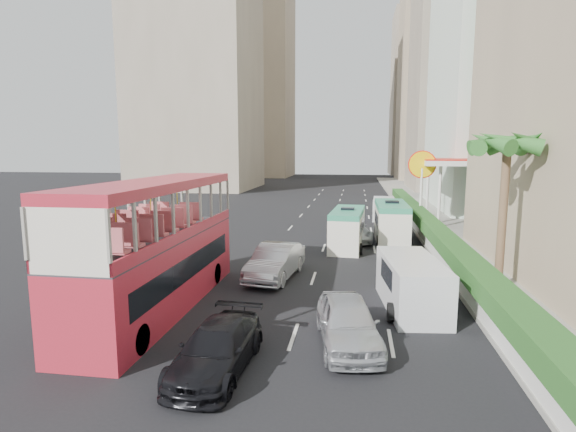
% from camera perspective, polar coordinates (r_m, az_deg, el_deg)
% --- Properties ---
extents(ground_plane, '(200.00, 200.00, 0.00)m').
position_cam_1_polar(ground_plane, '(17.38, 2.97, -12.54)').
color(ground_plane, black).
rests_on(ground_plane, ground).
extents(double_decker_bus, '(2.50, 11.00, 5.06)m').
position_cam_1_polar(double_decker_bus, '(18.22, -16.13, -3.58)').
color(double_decker_bus, '#B52233').
rests_on(double_decker_bus, ground).
extents(car_silver_lane_a, '(2.38, 5.19, 1.65)m').
position_cam_1_polar(car_silver_lane_a, '(22.18, -1.60, -7.87)').
color(car_silver_lane_a, silver).
rests_on(car_silver_lane_a, ground).
extents(car_silver_lane_b, '(2.52, 4.74, 1.53)m').
position_cam_1_polar(car_silver_lane_b, '(15.12, 7.55, -15.91)').
color(car_silver_lane_b, silver).
rests_on(car_silver_lane_b, ground).
extents(car_black, '(2.04, 4.61, 1.32)m').
position_cam_1_polar(car_black, '(13.63, -8.96, -18.80)').
color(car_black, black).
rests_on(car_black, ground).
extents(van_asset, '(3.11, 5.39, 1.41)m').
position_cam_1_polar(van_asset, '(31.36, 7.99, -3.12)').
color(van_asset, silver).
rests_on(van_asset, ground).
extents(minibus_near, '(2.24, 5.65, 2.45)m').
position_cam_1_polar(minibus_near, '(28.89, 7.54, -1.62)').
color(minibus_near, silver).
rests_on(minibus_near, ground).
extents(minibus_far, '(2.04, 6.00, 2.65)m').
position_cam_1_polar(minibus_far, '(31.39, 12.97, -0.78)').
color(minibus_far, silver).
rests_on(minibus_far, ground).
extents(panel_van_near, '(2.52, 5.12, 1.97)m').
position_cam_1_polar(panel_van_near, '(18.49, 15.39, -8.32)').
color(panel_van_near, silver).
rests_on(panel_van_near, ground).
extents(panel_van_far, '(2.11, 4.73, 1.85)m').
position_cam_1_polar(panel_van_far, '(41.71, 12.03, 0.92)').
color(panel_van_far, silver).
rests_on(panel_van_far, ground).
extents(sidewalk, '(6.00, 120.00, 0.18)m').
position_cam_1_polar(sidewalk, '(42.27, 18.69, -0.39)').
color(sidewalk, '#99968C').
rests_on(sidewalk, ground).
extents(kerb_wall, '(0.30, 44.00, 1.00)m').
position_cam_1_polar(kerb_wall, '(31.01, 17.12, -2.26)').
color(kerb_wall, silver).
rests_on(kerb_wall, sidewalk).
extents(hedge, '(1.10, 44.00, 0.70)m').
position_cam_1_polar(hedge, '(30.87, 17.19, -0.71)').
color(hedge, '#2D6626').
rests_on(hedge, kerb_wall).
extents(palm_tree, '(0.36, 0.36, 6.40)m').
position_cam_1_polar(palm_tree, '(21.29, 25.59, -0.07)').
color(palm_tree, brown).
rests_on(palm_tree, sidewalk).
extents(shell_station, '(6.50, 8.00, 5.50)m').
position_cam_1_polar(shell_station, '(40.20, 20.76, 2.90)').
color(shell_station, silver).
rests_on(shell_station, ground).
extents(tower_mid, '(16.00, 16.00, 50.00)m').
position_cam_1_polar(tower_mid, '(78.25, 22.15, 21.68)').
color(tower_mid, '#A1937F').
rests_on(tower_mid, ground).
extents(tower_far_a, '(14.00, 14.00, 44.00)m').
position_cam_1_polar(tower_far_a, '(100.61, 18.20, 16.99)').
color(tower_far_a, tan).
rests_on(tower_far_a, ground).
extents(tower_far_b, '(14.00, 14.00, 40.00)m').
position_cam_1_polar(tower_far_b, '(121.93, 16.42, 14.53)').
color(tower_far_b, '#A1937F').
rests_on(tower_far_b, ground).
extents(tower_left_a, '(18.00, 18.00, 52.00)m').
position_cam_1_polar(tower_left_a, '(78.17, -11.66, 22.87)').
color(tower_left_a, '#A1937F').
rests_on(tower_left_a, ground).
extents(tower_left_b, '(16.00, 16.00, 46.00)m').
position_cam_1_polar(tower_left_b, '(110.04, -3.98, 17.12)').
color(tower_left_b, tan).
rests_on(tower_left_b, ground).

